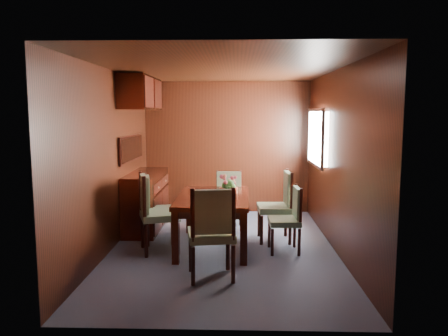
{
  "coord_description": "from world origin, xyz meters",
  "views": [
    {
      "loc": [
        0.19,
        -5.75,
        1.83
      ],
      "look_at": [
        0.0,
        0.42,
        1.05
      ],
      "focal_mm": 35.0,
      "sensor_mm": 36.0,
      "label": 1
    }
  ],
  "objects_px": {
    "chair_left_near": "(153,209)",
    "flower_centerpiece": "(229,184)",
    "chair_right_near": "(289,215)",
    "sideboard": "(146,201)",
    "chair_head": "(212,228)",
    "dining_table": "(213,203)"
  },
  "relations": [
    {
      "from": "sideboard",
      "to": "dining_table",
      "type": "distance_m",
      "value": 1.46
    },
    {
      "from": "sideboard",
      "to": "chair_head",
      "type": "bearing_deg",
      "value": -61.34
    },
    {
      "from": "sideboard",
      "to": "dining_table",
      "type": "bearing_deg",
      "value": -39.96
    },
    {
      "from": "dining_table",
      "to": "flower_centerpiece",
      "type": "bearing_deg",
      "value": 45.62
    },
    {
      "from": "chair_left_near",
      "to": "chair_head",
      "type": "bearing_deg",
      "value": 22.3
    },
    {
      "from": "chair_right_near",
      "to": "chair_head",
      "type": "distance_m",
      "value": 1.41
    },
    {
      "from": "dining_table",
      "to": "chair_left_near",
      "type": "bearing_deg",
      "value": -162.72
    },
    {
      "from": "chair_left_near",
      "to": "flower_centerpiece",
      "type": "distance_m",
      "value": 1.11
    },
    {
      "from": "dining_table",
      "to": "chair_head",
      "type": "xyz_separation_m",
      "value": [
        0.05,
        -1.2,
        -0.03
      ]
    },
    {
      "from": "sideboard",
      "to": "dining_table",
      "type": "xyz_separation_m",
      "value": [
        1.11,
        -0.93,
        0.16
      ]
    },
    {
      "from": "chair_left_near",
      "to": "chair_head",
      "type": "height_order",
      "value": "chair_head"
    },
    {
      "from": "dining_table",
      "to": "flower_centerpiece",
      "type": "distance_m",
      "value": 0.37
    },
    {
      "from": "chair_right_near",
      "to": "flower_centerpiece",
      "type": "height_order",
      "value": "flower_centerpiece"
    },
    {
      "from": "dining_table",
      "to": "chair_right_near",
      "type": "relative_size",
      "value": 1.74
    },
    {
      "from": "sideboard",
      "to": "chair_head",
      "type": "xyz_separation_m",
      "value": [
        1.17,
        -2.13,
        0.13
      ]
    },
    {
      "from": "dining_table",
      "to": "flower_centerpiece",
      "type": "xyz_separation_m",
      "value": [
        0.21,
        0.21,
        0.23
      ]
    },
    {
      "from": "chair_left_near",
      "to": "flower_centerpiece",
      "type": "relative_size",
      "value": 3.84
    },
    {
      "from": "chair_right_near",
      "to": "sideboard",
      "type": "bearing_deg",
      "value": 60.53
    },
    {
      "from": "sideboard",
      "to": "dining_table",
      "type": "relative_size",
      "value": 0.91
    },
    {
      "from": "sideboard",
      "to": "chair_right_near",
      "type": "bearing_deg",
      "value": -27.44
    },
    {
      "from": "chair_right_near",
      "to": "flower_centerpiece",
      "type": "relative_size",
      "value": 3.23
    },
    {
      "from": "chair_right_near",
      "to": "chair_head",
      "type": "bearing_deg",
      "value": 134.83
    }
  ]
}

